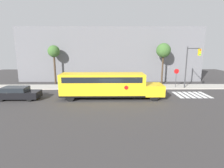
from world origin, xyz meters
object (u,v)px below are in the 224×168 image
at_px(tree_far_sidewalk, 163,51).
at_px(traffic_light, 190,62).
at_px(school_bus, 107,84).
at_px(tree_near_sidewalk, 54,52).
at_px(stop_sign, 176,75).
at_px(parked_car, 18,93).

bearing_deg(tree_far_sidewalk, traffic_light, -65.29).
relative_size(school_bus, traffic_light, 1.95).
distance_m(traffic_light, tree_far_sidewalk, 5.48).
bearing_deg(school_bus, traffic_light, 18.62).
bearing_deg(tree_far_sidewalk, tree_near_sidewalk, 178.53).
distance_m(school_bus, traffic_light, 11.98).
relative_size(stop_sign, tree_far_sidewalk, 0.43).
bearing_deg(stop_sign, tree_near_sidewalk, 168.69).
distance_m(parked_car, tree_far_sidewalk, 21.53).
height_order(stop_sign, tree_near_sidewalk, tree_near_sidewalk).
bearing_deg(school_bus, tree_near_sidewalk, 133.86).
height_order(traffic_light, tree_near_sidewalk, tree_near_sidewalk).
bearing_deg(tree_far_sidewalk, school_bus, -136.20).
xyz_separation_m(tree_near_sidewalk, tree_far_sidewalk, (17.60, -0.45, 0.23)).
relative_size(stop_sign, traffic_light, 0.48).
bearing_deg(traffic_light, school_bus, -161.38).
relative_size(school_bus, stop_sign, 4.10).
bearing_deg(tree_near_sidewalk, tree_far_sidewalk, -1.47).
xyz_separation_m(traffic_light, tree_near_sidewalk, (-19.81, 5.26, 1.17)).
bearing_deg(traffic_light, tree_far_sidewalk, 114.71).
relative_size(parked_car, tree_near_sidewalk, 0.76).
bearing_deg(stop_sign, school_bus, -152.15).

